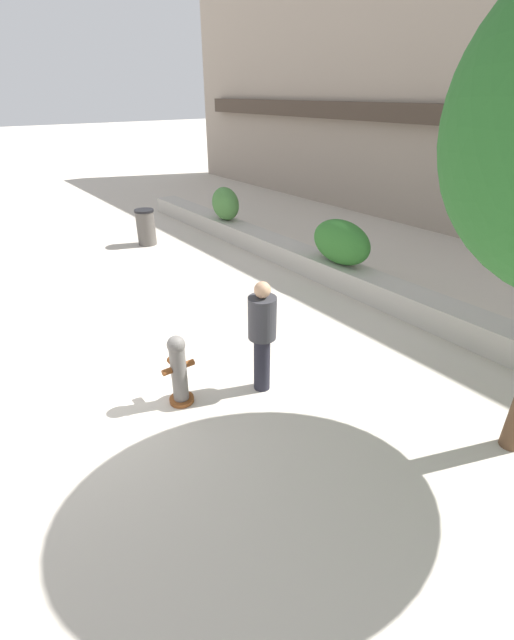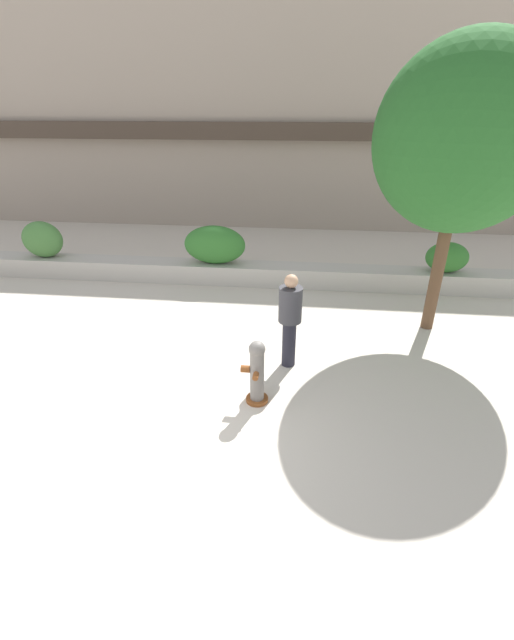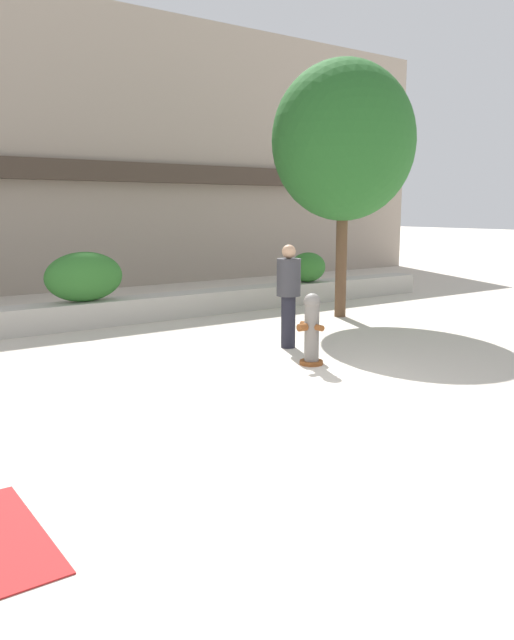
% 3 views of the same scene
% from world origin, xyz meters
% --- Properties ---
extents(ground_plane, '(120.00, 120.00, 0.00)m').
position_xyz_m(ground_plane, '(0.00, 0.00, 0.00)').
color(ground_plane, beige).
extents(building_facade, '(30.00, 1.36, 8.00)m').
position_xyz_m(building_facade, '(0.00, 11.98, 3.99)').
color(building_facade, gray).
rests_on(building_facade, ground).
extents(planter_wall_low, '(18.00, 0.70, 0.50)m').
position_xyz_m(planter_wall_low, '(0.00, 6.00, 0.25)').
color(planter_wall_low, '#B7B2A8').
rests_on(planter_wall_low, ground).
extents(hedge_bush_1, '(1.57, 0.67, 0.98)m').
position_xyz_m(hedge_bush_1, '(-0.30, 6.00, 0.99)').
color(hedge_bush_1, '#2D6B28').
rests_on(hedge_bush_1, planter_wall_low).
extents(hedge_bush_2, '(1.01, 0.67, 0.74)m').
position_xyz_m(hedge_bush_2, '(5.44, 6.00, 0.87)').
color(hedge_bush_2, '#2D6B28').
rests_on(hedge_bush_2, planter_wall_low).
extents(fire_hydrant, '(0.43, 0.47, 1.08)m').
position_xyz_m(fire_hydrant, '(1.33, 1.05, 0.55)').
color(fire_hydrant, brown).
rests_on(fire_hydrant, ground).
extents(street_tree, '(3.12, 2.80, 5.33)m').
position_xyz_m(street_tree, '(4.61, 3.92, 3.68)').
color(street_tree, brown).
rests_on(street_tree, ground).
extents(pedestrian, '(0.49, 0.49, 1.73)m').
position_xyz_m(pedestrian, '(1.77, 2.17, 0.99)').
color(pedestrian, black).
rests_on(pedestrian, ground).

